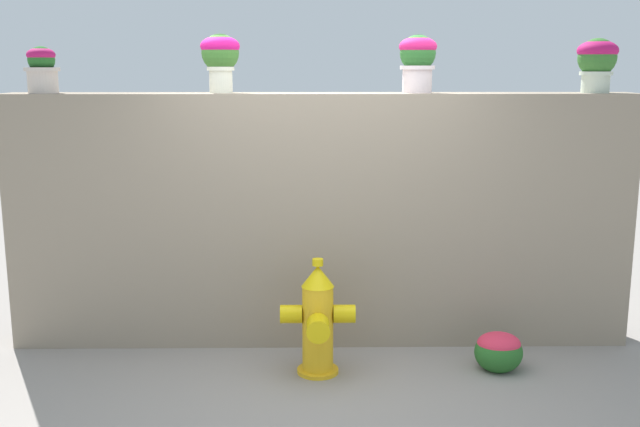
# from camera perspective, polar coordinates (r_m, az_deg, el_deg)

# --- Properties ---
(ground_plane) EXTENTS (24.00, 24.00, 0.00)m
(ground_plane) POSITION_cam_1_polar(r_m,az_deg,el_deg) (5.36, 0.24, -13.74)
(ground_plane) COLOR gray
(stone_wall) EXTENTS (5.02, 0.41, 2.05)m
(stone_wall) POSITION_cam_1_polar(r_m,az_deg,el_deg) (6.07, 0.07, -0.49)
(stone_wall) COLOR gray
(stone_wall) RESTS_ON ground
(potted_plant_0) EXTENTS (0.27, 0.27, 0.36)m
(potted_plant_0) POSITION_cam_1_polar(r_m,az_deg,el_deg) (6.28, -20.60, 10.45)
(potted_plant_0) COLOR beige
(potted_plant_0) RESTS_ON stone_wall
(potted_plant_1) EXTENTS (0.31, 0.31, 0.46)m
(potted_plant_1) POSITION_cam_1_polar(r_m,az_deg,el_deg) (6.02, -7.68, 11.99)
(potted_plant_1) COLOR beige
(potted_plant_1) RESTS_ON stone_wall
(potted_plant_2) EXTENTS (0.30, 0.30, 0.45)m
(potted_plant_2) POSITION_cam_1_polar(r_m,az_deg,el_deg) (6.02, 7.52, 11.77)
(potted_plant_2) COLOR silver
(potted_plant_2) RESTS_ON stone_wall
(potted_plant_3) EXTENTS (0.32, 0.32, 0.43)m
(potted_plant_3) POSITION_cam_1_polar(r_m,az_deg,el_deg) (6.34, 20.53, 11.02)
(potted_plant_3) COLOR beige
(potted_plant_3) RESTS_ON stone_wall
(fire_hydrant) EXTENTS (0.56, 0.45, 0.88)m
(fire_hydrant) POSITION_cam_1_polar(r_m,az_deg,el_deg) (5.54, -0.17, -8.29)
(fire_hydrant) COLOR gold
(fire_hydrant) RESTS_ON ground
(flower_bush_left) EXTENTS (0.36, 0.33, 0.31)m
(flower_bush_left) POSITION_cam_1_polar(r_m,az_deg,el_deg) (5.85, 13.57, -10.15)
(flower_bush_left) COLOR #276525
(flower_bush_left) RESTS_ON ground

